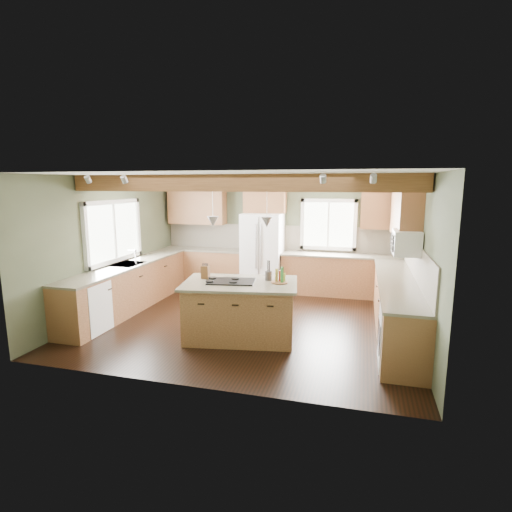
# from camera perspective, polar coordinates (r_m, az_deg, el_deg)

# --- Properties ---
(floor) EXTENTS (5.60, 5.60, 0.00)m
(floor) POSITION_cam_1_polar(r_m,az_deg,el_deg) (7.37, -0.83, -9.23)
(floor) COLOR black
(floor) RESTS_ON ground
(ceiling) EXTENTS (5.60, 5.60, 0.00)m
(ceiling) POSITION_cam_1_polar(r_m,az_deg,el_deg) (6.95, -0.88, 11.44)
(ceiling) COLOR silver
(ceiling) RESTS_ON wall_back
(wall_back) EXTENTS (5.60, 0.00, 5.60)m
(wall_back) POSITION_cam_1_polar(r_m,az_deg,el_deg) (9.45, 3.29, 3.20)
(wall_back) COLOR #414933
(wall_back) RESTS_ON ground
(wall_left) EXTENTS (0.00, 5.00, 5.00)m
(wall_left) POSITION_cam_1_polar(r_m,az_deg,el_deg) (8.25, -19.93, 1.58)
(wall_left) COLOR #414933
(wall_left) RESTS_ON ground
(wall_right) EXTENTS (0.00, 5.00, 5.00)m
(wall_right) POSITION_cam_1_polar(r_m,az_deg,el_deg) (6.84, 22.34, -0.25)
(wall_right) COLOR #414933
(wall_right) RESTS_ON ground
(ceiling_beam) EXTENTS (5.55, 0.26, 0.26)m
(ceiling_beam) POSITION_cam_1_polar(r_m,az_deg,el_deg) (6.18, -2.93, 10.37)
(ceiling_beam) COLOR #502C17
(ceiling_beam) RESTS_ON ceiling
(soffit_trim) EXTENTS (5.55, 0.20, 0.10)m
(soffit_trim) POSITION_cam_1_polar(r_m,az_deg,el_deg) (9.28, 3.24, 10.75)
(soffit_trim) COLOR #502C17
(soffit_trim) RESTS_ON ceiling
(backsplash_back) EXTENTS (5.58, 0.03, 0.58)m
(backsplash_back) POSITION_cam_1_polar(r_m,az_deg,el_deg) (9.44, 3.27, 2.64)
(backsplash_back) COLOR brown
(backsplash_back) RESTS_ON wall_back
(backsplash_right) EXTENTS (0.03, 3.70, 0.58)m
(backsplash_right) POSITION_cam_1_polar(r_m,az_deg,el_deg) (6.90, 22.11, -0.91)
(backsplash_right) COLOR brown
(backsplash_right) RESTS_ON wall_right
(base_cab_back_left) EXTENTS (2.02, 0.60, 0.88)m
(base_cab_back_left) POSITION_cam_1_polar(r_m,az_deg,el_deg) (9.82, -7.40, -1.68)
(base_cab_back_left) COLOR brown
(base_cab_back_left) RESTS_ON floor
(counter_back_left) EXTENTS (2.06, 0.64, 0.04)m
(counter_back_left) POSITION_cam_1_polar(r_m,az_deg,el_deg) (9.74, -7.47, 0.96)
(counter_back_left) COLOR #50483A
(counter_back_left) RESTS_ON base_cab_back_left
(base_cab_back_right) EXTENTS (2.62, 0.60, 0.88)m
(base_cab_back_right) POSITION_cam_1_polar(r_m,az_deg,el_deg) (9.12, 12.06, -2.76)
(base_cab_back_right) COLOR brown
(base_cab_back_right) RESTS_ON floor
(counter_back_right) EXTENTS (2.66, 0.64, 0.04)m
(counter_back_right) POSITION_cam_1_polar(r_m,az_deg,el_deg) (9.03, 12.17, 0.09)
(counter_back_right) COLOR #50483A
(counter_back_right) RESTS_ON base_cab_back_right
(base_cab_left) EXTENTS (0.60, 3.70, 0.88)m
(base_cab_left) POSITION_cam_1_polar(r_m,az_deg,el_deg) (8.29, -17.66, -4.32)
(base_cab_left) COLOR brown
(base_cab_left) RESTS_ON floor
(counter_left) EXTENTS (0.64, 3.74, 0.04)m
(counter_left) POSITION_cam_1_polar(r_m,az_deg,el_deg) (8.19, -17.83, -1.20)
(counter_left) COLOR #50483A
(counter_left) RESTS_ON base_cab_left
(base_cab_right) EXTENTS (0.60, 3.70, 0.88)m
(base_cab_right) POSITION_cam_1_polar(r_m,az_deg,el_deg) (7.05, 19.38, -6.96)
(base_cab_right) COLOR brown
(base_cab_right) RESTS_ON floor
(counter_right) EXTENTS (0.64, 3.74, 0.04)m
(counter_right) POSITION_cam_1_polar(r_m,az_deg,el_deg) (6.93, 19.61, -3.32)
(counter_right) COLOR #50483A
(counter_right) RESTS_ON base_cab_right
(upper_cab_back_left) EXTENTS (1.40, 0.35, 0.90)m
(upper_cab_back_left) POSITION_cam_1_polar(r_m,az_deg,el_deg) (9.82, -8.42, 7.18)
(upper_cab_back_left) COLOR brown
(upper_cab_back_left) RESTS_ON wall_back
(upper_cab_over_fridge) EXTENTS (0.96, 0.35, 0.70)m
(upper_cab_over_fridge) POSITION_cam_1_polar(r_m,az_deg,el_deg) (9.28, 1.29, 8.35)
(upper_cab_over_fridge) COLOR brown
(upper_cab_over_fridge) RESTS_ON wall_back
(upper_cab_right) EXTENTS (0.35, 2.20, 0.90)m
(upper_cab_right) POSITION_cam_1_polar(r_m,az_deg,el_deg) (7.63, 20.53, 5.80)
(upper_cab_right) COLOR brown
(upper_cab_right) RESTS_ON wall_right
(upper_cab_back_corner) EXTENTS (0.90, 0.35, 0.90)m
(upper_cab_back_corner) POSITION_cam_1_polar(r_m,az_deg,el_deg) (9.03, 17.64, 6.56)
(upper_cab_back_corner) COLOR brown
(upper_cab_back_corner) RESTS_ON wall_back
(window_left) EXTENTS (0.04, 1.60, 1.05)m
(window_left) POSITION_cam_1_polar(r_m,az_deg,el_deg) (8.25, -19.72, 3.34)
(window_left) COLOR white
(window_left) RESTS_ON wall_left
(window_back) EXTENTS (1.10, 0.04, 1.00)m
(window_back) POSITION_cam_1_polar(r_m,az_deg,el_deg) (9.24, 10.30, 4.45)
(window_back) COLOR white
(window_back) RESTS_ON wall_back
(sink) EXTENTS (0.50, 0.65, 0.03)m
(sink) POSITION_cam_1_polar(r_m,az_deg,el_deg) (8.19, -17.83, -1.17)
(sink) COLOR #262628
(sink) RESTS_ON counter_left
(faucet) EXTENTS (0.02, 0.02, 0.28)m
(faucet) POSITION_cam_1_polar(r_m,az_deg,el_deg) (8.07, -16.81, -0.23)
(faucet) COLOR #B2B2B7
(faucet) RESTS_ON sink
(dishwasher) EXTENTS (0.60, 0.60, 0.84)m
(dishwasher) POSITION_cam_1_polar(r_m,az_deg,el_deg) (7.27, -23.11, -6.78)
(dishwasher) COLOR white
(dishwasher) RESTS_ON floor
(oven) EXTENTS (0.60, 0.72, 0.84)m
(oven) POSITION_cam_1_polar(r_m,az_deg,el_deg) (5.83, 20.21, -10.75)
(oven) COLOR white
(oven) RESTS_ON floor
(microwave) EXTENTS (0.40, 0.70, 0.38)m
(microwave) POSITION_cam_1_polar(r_m,az_deg,el_deg) (6.73, 20.68, 1.85)
(microwave) COLOR white
(microwave) RESTS_ON wall_right
(pendant_left) EXTENTS (0.18, 0.18, 0.16)m
(pendant_left) POSITION_cam_1_polar(r_m,az_deg,el_deg) (6.26, -6.18, 4.92)
(pendant_left) COLOR #B2B2B7
(pendant_left) RESTS_ON ceiling
(pendant_right) EXTENTS (0.18, 0.18, 0.16)m
(pendant_right) POSITION_cam_1_polar(r_m,az_deg,el_deg) (6.15, 1.55, 4.88)
(pendant_right) COLOR #B2B2B7
(pendant_right) RESTS_ON ceiling
(refrigerator) EXTENTS (0.90, 0.74, 1.80)m
(refrigerator) POSITION_cam_1_polar(r_m,az_deg,el_deg) (9.20, 0.95, 0.51)
(refrigerator) COLOR white
(refrigerator) RESTS_ON floor
(island) EXTENTS (1.83, 1.29, 0.88)m
(island) POSITION_cam_1_polar(r_m,az_deg,el_deg) (6.48, -2.26, -7.87)
(island) COLOR brown
(island) RESTS_ON floor
(island_top) EXTENTS (1.96, 1.42, 0.04)m
(island_top) POSITION_cam_1_polar(r_m,az_deg,el_deg) (6.36, -2.29, -3.92)
(island_top) COLOR #50483A
(island_top) RESTS_ON island
(cooktop) EXTENTS (0.80, 0.60, 0.02)m
(cooktop) POSITION_cam_1_polar(r_m,az_deg,el_deg) (6.37, -3.54, -3.63)
(cooktop) COLOR black
(cooktop) RESTS_ON island_top
(knife_block) EXTENTS (0.13, 0.10, 0.21)m
(knife_block) POSITION_cam_1_polar(r_m,az_deg,el_deg) (6.61, -7.24, -2.32)
(knife_block) COLOR brown
(knife_block) RESTS_ON island_top
(utensil_crock) EXTENTS (0.13, 0.13, 0.15)m
(utensil_crock) POSITION_cam_1_polar(r_m,az_deg,el_deg) (6.45, 1.79, -2.85)
(utensil_crock) COLOR #483F39
(utensil_crock) RESTS_ON island_top
(bottle_tray) EXTENTS (0.30, 0.30, 0.25)m
(bottle_tray) POSITION_cam_1_polar(r_m,az_deg,el_deg) (6.29, 3.39, -2.75)
(bottle_tray) COLOR brown
(bottle_tray) RESTS_ON island_top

